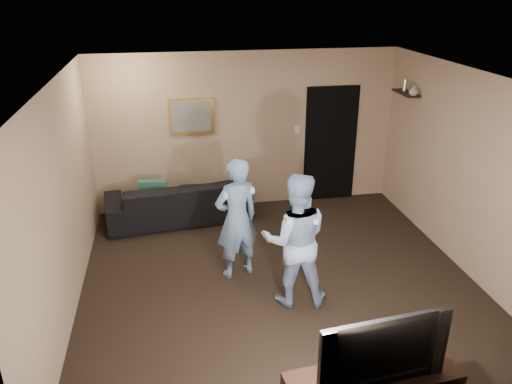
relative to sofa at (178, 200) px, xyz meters
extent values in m
plane|color=black|center=(1.20, -2.07, -0.33)|extent=(5.00, 5.00, 0.00)
cube|color=silver|center=(1.20, -2.07, 2.27)|extent=(5.00, 5.00, 0.04)
cube|color=tan|center=(1.20, 0.43, 0.97)|extent=(5.00, 0.04, 2.60)
cube|color=tan|center=(1.20, -4.57, 0.97)|extent=(5.00, 0.04, 2.60)
cube|color=tan|center=(-1.30, -2.07, 0.97)|extent=(0.04, 5.00, 2.60)
cube|color=tan|center=(3.70, -2.07, 0.97)|extent=(0.04, 5.00, 2.60)
imported|color=black|center=(0.00, 0.00, 0.00)|extent=(2.36, 1.13, 0.66)
cube|color=#18483E|center=(-0.39, 0.00, 0.15)|extent=(0.45, 0.18, 0.44)
cube|color=olive|center=(0.30, 0.40, 1.27)|extent=(0.72, 0.05, 0.57)
cube|color=slate|center=(0.30, 0.37, 1.27)|extent=(0.62, 0.01, 0.47)
cube|color=black|center=(2.65, 0.40, 0.67)|extent=(0.90, 0.06, 2.00)
cube|color=silver|center=(2.05, 0.40, 0.97)|extent=(0.08, 0.02, 0.12)
cube|color=black|center=(3.59, -0.27, 1.66)|extent=(0.20, 0.60, 0.03)
imported|color=#B3B3B8|center=(3.59, -0.51, 1.75)|extent=(0.15, 0.15, 0.15)
cylinder|color=silver|center=(3.59, -0.21, 1.76)|extent=(0.06, 0.06, 0.18)
imported|color=black|center=(1.49, -4.39, 0.51)|extent=(1.15, 0.27, 0.66)
imported|color=#7193C4|center=(0.69, -1.80, 0.48)|extent=(0.68, 0.56, 1.62)
cube|color=white|center=(0.53, -2.02, 0.91)|extent=(0.04, 0.14, 0.04)
cube|color=white|center=(0.85, -2.02, 0.96)|extent=(0.05, 0.09, 0.05)
imported|color=#9AB6E0|center=(1.28, -2.50, 0.49)|extent=(0.89, 0.74, 1.65)
cube|color=white|center=(1.12, -2.72, 0.88)|extent=(0.04, 0.14, 0.04)
cube|color=white|center=(1.44, -2.72, 0.83)|extent=(0.05, 0.09, 0.05)
camera|label=1|loc=(-0.09, -7.44, 3.27)|focal=35.00mm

